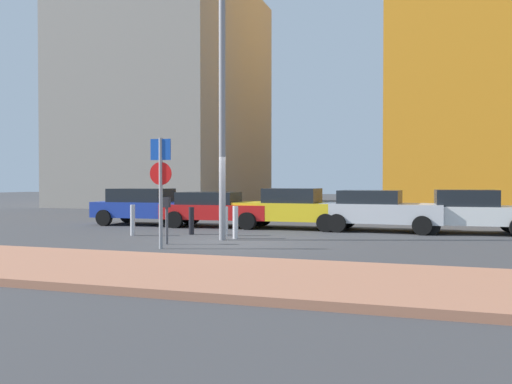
{
  "coord_description": "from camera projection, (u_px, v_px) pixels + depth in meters",
  "views": [
    {
      "loc": [
        5.25,
        -14.37,
        1.76
      ],
      "look_at": [
        -0.07,
        1.98,
        1.42
      ],
      "focal_mm": 37.32,
      "sensor_mm": 36.0,
      "label": 1
    }
  ],
  "objects": [
    {
      "name": "parked_car_blue",
      "position": [
        146.0,
        206.0,
        21.61
      ],
      "size": [
        4.26,
        2.18,
        1.48
      ],
      "color": "#1E389E",
      "rests_on": "ground"
    },
    {
      "name": "traffic_bollard_edge",
      "position": [
        133.0,
        220.0,
        17.31
      ],
      "size": [
        0.15,
        0.15,
        1.01
      ],
      "primitive_type": "cylinder",
      "color": "#B7B7BC",
      "rests_on": "ground"
    },
    {
      "name": "street_lamp",
      "position": [
        222.0,
        83.0,
        15.92
      ],
      "size": [
        0.7,
        0.36,
        8.13
      ],
      "color": "gray",
      "rests_on": "ground"
    },
    {
      "name": "ground_plane",
      "position": [
        237.0,
        243.0,
        15.32
      ],
      "size": [
        120.0,
        120.0,
        0.0
      ],
      "primitive_type": "plane",
      "color": "#38383A"
    },
    {
      "name": "parked_car_silver",
      "position": [
        379.0,
        210.0,
        18.79
      ],
      "size": [
        4.23,
        2.2,
        1.45
      ],
      "color": "#B7BABF",
      "rests_on": "ground"
    },
    {
      "name": "building_colorful_midrise",
      "position": [
        511.0,
        19.0,
        36.21
      ],
      "size": [
        15.67,
        16.34,
        25.63
      ],
      "primitive_type": "cube",
      "color": "orange",
      "rests_on": "ground"
    },
    {
      "name": "parked_car_red",
      "position": [
        215.0,
        208.0,
        20.64
      ],
      "size": [
        4.28,
        2.24,
        1.35
      ],
      "color": "red",
      "rests_on": "ground"
    },
    {
      "name": "building_under_construction",
      "position": [
        170.0,
        96.0,
        40.78
      ],
      "size": [
        11.77,
        15.14,
        16.62
      ],
      "primitive_type": "cube",
      "color": "gray",
      "rests_on": "ground"
    },
    {
      "name": "traffic_bollard_far",
      "position": [
        225.0,
        221.0,
        17.26
      ],
      "size": [
        0.17,
        0.17,
        0.95
      ],
      "primitive_type": "cylinder",
      "color": "#B7B7BC",
      "rests_on": "ground"
    },
    {
      "name": "parked_car_white",
      "position": [
        470.0,
        211.0,
        17.92
      ],
      "size": [
        4.03,
        2.05,
        1.48
      ],
      "color": "white",
      "rests_on": "ground"
    },
    {
      "name": "parking_meter",
      "position": [
        167.0,
        214.0,
        14.89
      ],
      "size": [
        0.18,
        0.14,
        1.32
      ],
      "color": "#4C4C51",
      "rests_on": "ground"
    },
    {
      "name": "parked_car_yellow",
      "position": [
        292.0,
        208.0,
        19.83
      ],
      "size": [
        4.24,
        2.04,
        1.51
      ],
      "color": "gold",
      "rests_on": "ground"
    },
    {
      "name": "parking_sign_post",
      "position": [
        161.0,
        179.0,
        13.88
      ],
      "size": [
        0.6,
        0.1,
        2.9
      ],
      "color": "gray",
      "rests_on": "ground"
    },
    {
      "name": "traffic_bollard_near",
      "position": [
        235.0,
        222.0,
        16.39
      ],
      "size": [
        0.17,
        0.17,
        1.0
      ],
      "primitive_type": "cylinder",
      "color": "#B7B7BC",
      "rests_on": "ground"
    },
    {
      "name": "traffic_bollard_mid",
      "position": [
        191.0,
        221.0,
        17.66
      ],
      "size": [
        0.18,
        0.18,
        0.91
      ],
      "primitive_type": "cylinder",
      "color": "black",
      "rests_on": "ground"
    },
    {
      "name": "sidewalk_brick",
      "position": [
        140.0,
        270.0,
        10.17
      ],
      "size": [
        40.0,
        3.71,
        0.14
      ],
      "primitive_type": "cube",
      "color": "#9E664C",
      "rests_on": "ground"
    }
  ]
}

